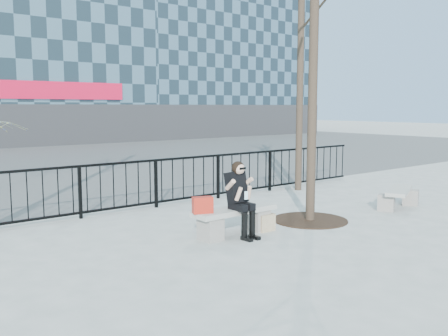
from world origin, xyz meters
TOP-DOWN VIEW (x-y plane):
  - ground at (0.00, 0.00)m, footprint 120.00×120.00m
  - railing at (0.00, 3.00)m, footprint 14.00×0.06m
  - building_right at (20.00, 27.00)m, footprint 16.20×10.20m
  - tree_grate at (1.90, -0.10)m, footprint 1.50×1.50m
  - bench_main at (0.00, 0.00)m, footprint 1.65×0.46m
  - bench_second at (4.45, -0.51)m, footprint 1.48×0.41m
  - seated_woman at (0.00, -0.16)m, footprint 0.50×0.64m
  - handbag at (-0.70, 0.02)m, footprint 0.38×0.27m
  - shopping_bag at (0.62, -0.17)m, footprint 0.34×0.13m

SIDE VIEW (x-z plane):
  - ground at x=0.00m, z-range 0.00..0.00m
  - tree_grate at x=1.90m, z-range 0.00..0.02m
  - shopping_bag at x=0.62m, z-range 0.00..0.32m
  - bench_second at x=4.45m, z-range 0.05..0.49m
  - bench_main at x=0.00m, z-range 0.06..0.55m
  - railing at x=0.00m, z-range 0.00..1.11m
  - handbag at x=-0.70m, z-range 0.49..0.77m
  - seated_woman at x=0.00m, z-range 0.00..1.34m
  - building_right at x=20.00m, z-range 0.00..20.60m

